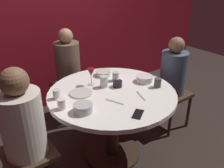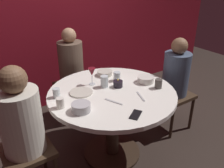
# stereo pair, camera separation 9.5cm
# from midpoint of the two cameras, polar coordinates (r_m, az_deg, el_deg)

# --- Properties ---
(ground_plane) EXTENTS (8.00, 8.00, 0.00)m
(ground_plane) POSITION_cam_midpoint_polar(r_m,az_deg,el_deg) (2.69, -1.05, -16.18)
(ground_plane) COLOR #2D231E
(back_wall) EXTENTS (6.00, 0.10, 2.60)m
(back_wall) POSITION_cam_midpoint_polar(r_m,az_deg,el_deg) (3.31, -16.42, 16.08)
(back_wall) COLOR maroon
(back_wall) RESTS_ON ground
(dining_table) EXTENTS (1.22, 1.22, 0.75)m
(dining_table) POSITION_cam_midpoint_polar(r_m,az_deg,el_deg) (2.35, -1.16, -5.61)
(dining_table) COLOR white
(dining_table) RESTS_ON ground
(seated_diner_left) EXTENTS (0.40, 0.40, 1.20)m
(seated_diner_left) POSITION_cam_midpoint_polar(r_m,az_deg,el_deg) (1.97, -22.01, -8.91)
(seated_diner_left) COLOR #3F2D1E
(seated_diner_left) RESTS_ON ground
(seated_diner_back) EXTENTS (0.40, 0.40, 1.19)m
(seated_diner_back) POSITION_cam_midpoint_polar(r_m,az_deg,el_deg) (2.99, -11.44, 4.28)
(seated_diner_back) COLOR #3F2D1E
(seated_diner_back) RESTS_ON ground
(seated_diner_right) EXTENTS (0.40, 0.40, 1.14)m
(seated_diner_right) POSITION_cam_midpoint_polar(r_m,az_deg,el_deg) (2.84, 13.53, 2.33)
(seated_diner_right) COLOR #3F2D1E
(seated_diner_right) RESTS_ON ground
(candle_holder) EXTENTS (0.09, 0.09, 0.09)m
(candle_holder) POSITION_cam_midpoint_polar(r_m,az_deg,el_deg) (2.34, 0.16, 0.07)
(candle_holder) COLOR black
(candle_holder) RESTS_ON dining_table
(wine_glass) EXTENTS (0.08, 0.08, 0.18)m
(wine_glass) POSITION_cam_midpoint_polar(r_m,az_deg,el_deg) (2.35, -6.22, 2.64)
(wine_glass) COLOR silver
(wine_glass) RESTS_ON dining_table
(dinner_plate) EXTENTS (0.22, 0.22, 0.01)m
(dinner_plate) POSITION_cam_midpoint_polar(r_m,az_deg,el_deg) (2.24, -8.65, -2.16)
(dinner_plate) COLOR beige
(dinner_plate) RESTS_ON dining_table
(cell_phone) EXTENTS (0.16, 0.14, 0.01)m
(cell_phone) POSITION_cam_midpoint_polar(r_m,az_deg,el_deg) (1.92, 4.84, -7.21)
(cell_phone) COLOR black
(cell_phone) RESTS_ON dining_table
(bowl_serving_large) EXTENTS (0.16, 0.16, 0.07)m
(bowl_serving_large) POSITION_cam_midpoint_polar(r_m,az_deg,el_deg) (1.95, -8.39, -5.77)
(bowl_serving_large) COLOR #B7B7BC
(bowl_serving_large) RESTS_ON dining_table
(bowl_salad_center) EXTENTS (0.16, 0.16, 0.05)m
(bowl_salad_center) POSITION_cam_midpoint_polar(r_m,az_deg,el_deg) (2.60, -3.21, 2.60)
(bowl_salad_center) COLOR beige
(bowl_salad_center) RESTS_ON dining_table
(bowl_small_white) EXTENTS (0.17, 0.17, 0.06)m
(bowl_small_white) POSITION_cam_midpoint_polar(r_m,az_deg,el_deg) (2.47, 6.72, 1.26)
(bowl_small_white) COLOR silver
(bowl_small_white) RESTS_ON dining_table
(cup_near_candle) EXTENTS (0.07, 0.07, 0.09)m
(cup_near_candle) POSITION_cam_midpoint_polar(r_m,az_deg,el_deg) (2.02, -13.34, -4.77)
(cup_near_candle) COLOR silver
(cup_near_candle) RESTS_ON dining_table
(cup_by_left_diner) EXTENTS (0.07, 0.07, 0.12)m
(cup_by_left_diner) POSITION_cam_midpoint_polar(r_m,az_deg,el_deg) (2.33, -3.14, 0.57)
(cup_by_left_diner) COLOR silver
(cup_by_left_diner) RESTS_ON dining_table
(cup_by_right_diner) EXTENTS (0.07, 0.07, 0.09)m
(cup_by_right_diner) POSITION_cam_midpoint_polar(r_m,az_deg,el_deg) (2.36, 9.79, 0.30)
(cup_by_right_diner) COLOR #4C4742
(cup_by_right_diner) RESTS_ON dining_table
(cup_center_front) EXTENTS (0.07, 0.07, 0.09)m
(cup_center_front) POSITION_cam_midpoint_polar(r_m,az_deg,el_deg) (2.47, -0.19, 1.86)
(cup_center_front) COLOR silver
(cup_center_front) RESTS_ON dining_table
(cup_far_edge) EXTENTS (0.07, 0.07, 0.09)m
(cup_far_edge) POSITION_cam_midpoint_polar(r_m,az_deg,el_deg) (2.19, -14.39, -2.40)
(cup_far_edge) COLOR silver
(cup_far_edge) RESTS_ON dining_table
(fork_near_plate) EXTENTS (0.07, 0.18, 0.01)m
(fork_near_plate) POSITION_cam_midpoint_polar(r_m,az_deg,el_deg) (2.19, 5.76, -2.82)
(fork_near_plate) COLOR #B7B7BC
(fork_near_plate) RESTS_ON dining_table
(knife_near_plate) EXTENTS (0.08, 0.17, 0.01)m
(knife_near_plate) POSITION_cam_midpoint_polar(r_m,az_deg,el_deg) (2.09, -0.65, -4.26)
(knife_near_plate) COLOR #B7B7BC
(knife_near_plate) RESTS_ON dining_table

